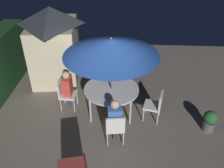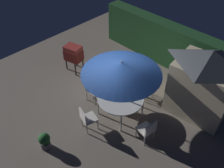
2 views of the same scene
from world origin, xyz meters
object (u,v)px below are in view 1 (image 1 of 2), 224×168
(patio_umbrella, at_px, (111,47))
(chair_far_side, at_px, (115,127))
(garden_shed, at_px, (54,44))
(chair_near_shed, at_px, (65,93))
(chair_toward_house, at_px, (120,72))
(potted_plant_by_shed, at_px, (210,120))
(patio_table, at_px, (111,90))
(chair_toward_hedge, at_px, (156,104))
(person_in_blue, at_px, (115,116))
(person_in_red, at_px, (67,86))

(patio_umbrella, xyz_separation_m, chair_far_side, (-1.28, -0.17, -1.54))
(garden_shed, height_order, chair_near_shed, garden_shed)
(chair_far_side, distance_m, chair_toward_house, 2.65)
(garden_shed, distance_m, patio_umbrella, 2.85)
(chair_far_side, xyz_separation_m, potted_plant_by_shed, (0.59, -2.50, -0.19))
(patio_umbrella, relative_size, chair_toward_house, 2.82)
(garden_shed, bearing_deg, patio_table, -131.29)
(patio_umbrella, distance_m, chair_toward_hedge, 2.01)
(garden_shed, relative_size, patio_umbrella, 1.01)
(garden_shed, relative_size, potted_plant_by_shed, 4.15)
(chair_toward_house, relative_size, person_in_blue, 0.71)
(garden_shed, xyz_separation_m, person_in_red, (-1.76, -0.78, -0.52))
(chair_toward_hedge, bearing_deg, chair_far_side, 131.16)
(chair_toward_house, bearing_deg, chair_toward_hedge, -148.87)
(patio_table, distance_m, chair_far_side, 1.30)
(chair_far_side, xyz_separation_m, chair_toward_hedge, (0.95, -1.09, 0.00))
(patio_table, relative_size, patio_umbrella, 0.62)
(chair_far_side, relative_size, chair_toward_house, 1.00)
(chair_toward_house, bearing_deg, chair_far_side, 178.73)
(chair_near_shed, relative_size, potted_plant_by_shed, 1.46)
(chair_far_side, relative_size, person_in_blue, 0.71)
(patio_umbrella, bearing_deg, person_in_red, 87.55)
(patio_umbrella, height_order, chair_near_shed, patio_umbrella)
(potted_plant_by_shed, bearing_deg, chair_far_side, 103.22)
(chair_toward_house, height_order, potted_plant_by_shed, chair_toward_house)
(chair_toward_house, bearing_deg, potted_plant_by_shed, -130.14)
(patio_umbrella, distance_m, chair_far_side, 2.01)
(patio_table, distance_m, person_in_blue, 1.20)
(person_in_red, bearing_deg, chair_far_side, -132.47)
(patio_umbrella, distance_m, person_in_blue, 1.75)
(chair_near_shed, height_order, chair_far_side, same)
(chair_near_shed, height_order, chair_toward_house, same)
(potted_plant_by_shed, distance_m, person_in_blue, 2.61)
(chair_toward_house, distance_m, person_in_blue, 2.58)
(patio_table, relative_size, chair_toward_hedge, 1.75)
(potted_plant_by_shed, bearing_deg, patio_table, 75.57)
(patio_umbrella, xyz_separation_m, person_in_red, (0.06, 1.29, -1.28))
(patio_table, height_order, chair_near_shed, chair_near_shed)
(chair_toward_hedge, xyz_separation_m, person_in_blue, (-0.86, 1.10, 0.26))
(garden_shed, distance_m, chair_toward_hedge, 4.03)
(chair_near_shed, bearing_deg, chair_toward_hedge, -98.34)
(chair_near_shed, bearing_deg, person_in_blue, -129.27)
(patio_umbrella, xyz_separation_m, chair_toward_house, (1.37, -0.23, -1.54))
(chair_near_shed, relative_size, person_in_blue, 0.71)
(chair_toward_hedge, bearing_deg, person_in_red, 81.46)
(chair_toward_hedge, relative_size, potted_plant_by_shed, 1.46)
(garden_shed, bearing_deg, chair_near_shed, -158.44)
(chair_far_side, relative_size, potted_plant_by_shed, 1.46)
(chair_near_shed, distance_m, potted_plant_by_shed, 4.12)
(chair_near_shed, bearing_deg, chair_toward_house, -50.53)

